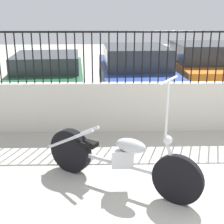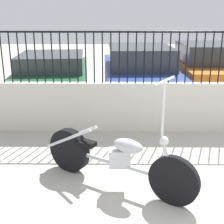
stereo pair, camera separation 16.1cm
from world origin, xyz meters
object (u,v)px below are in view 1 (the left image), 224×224
object	(u,v)px
car_green	(48,75)
car_orange	(202,68)
car_blue	(134,72)
motorcycle_silver	(111,157)

from	to	relation	value
car_green	car_orange	distance (m)	4.32
car_green	car_blue	xyz separation A→B (m)	(2.29, -0.09, 0.08)
car_green	car_blue	bearing A→B (deg)	-97.34
car_blue	car_orange	bearing A→B (deg)	-76.49
car_blue	car_orange	size ratio (longest dim) A/B	1.09
car_green	car_orange	xyz separation A→B (m)	(4.29, 0.49, 0.09)
car_blue	car_orange	world-z (taller)	car_orange
car_green	car_blue	distance (m)	2.29
motorcycle_silver	car_orange	xyz separation A→B (m)	(2.71, 4.96, 0.32)
motorcycle_silver	car_orange	bearing A→B (deg)	93.23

